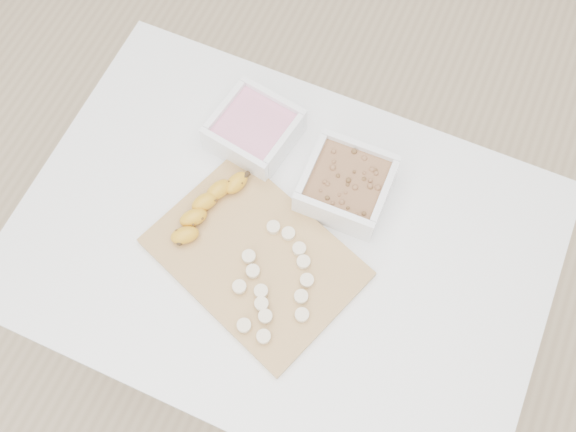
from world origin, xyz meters
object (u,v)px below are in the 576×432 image
at_px(table, 282,258).
at_px(banana, 207,208).
at_px(bowl_yogurt, 254,130).
at_px(bowl_granola, 346,185).
at_px(cutting_board, 255,257).

distance_m(table, banana, 0.20).
height_order(bowl_yogurt, banana, bowl_yogurt).
xyz_separation_m(bowl_granola, banana, (-0.22, -0.15, -0.01)).
bearing_deg(banana, cutting_board, 7.84).
distance_m(bowl_granola, banana, 0.27).
xyz_separation_m(table, bowl_yogurt, (-0.14, 0.18, 0.13)).
bearing_deg(table, bowl_yogurt, 127.39).
bearing_deg(bowl_granola, bowl_yogurt, 169.21).
bearing_deg(bowl_yogurt, cutting_board, -65.07).
height_order(table, bowl_granola, bowl_granola).
distance_m(table, bowl_yogurt, 0.26).
bearing_deg(banana, bowl_granola, 61.84).
bearing_deg(bowl_yogurt, banana, -93.73).
relative_size(bowl_granola, banana, 0.87).
bearing_deg(bowl_granola, banana, -146.58).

